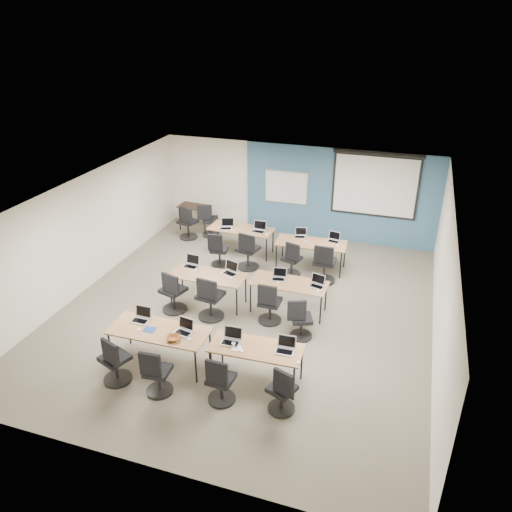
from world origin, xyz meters
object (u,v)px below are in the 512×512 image
(laptop_1, at_px, (184,329))
(task_chair_3, at_px, (282,394))
(laptop_0, at_px, (141,317))
(task_chair_4, at_px, (173,295))
(training_table_back_right, at_px, (311,244))
(task_chair_8, at_px, (218,252))
(laptop_5, at_px, (230,270))
(task_chair_9, at_px, (248,254))
(laptop_8, at_px, (226,226))
(task_chair_10, at_px, (292,262))
(task_chair_11, at_px, (324,266))
(training_table_front_right, at_px, (256,350))
(spare_chair_b, at_px, (188,225))
(task_chair_1, at_px, (156,376))
(laptop_2, at_px, (231,339))
(laptop_3, at_px, (285,347))
(utility_table, at_px, (194,209))
(training_table_front_left, at_px, (159,332))
(laptop_10, at_px, (300,235))
(training_table_mid_left, at_px, (208,277))
(laptop_11, at_px, (334,239))
(task_chair_5, at_px, (210,301))
(laptop_9, at_px, (259,229))
(laptop_7, at_px, (317,283))
(whiteboard, at_px, (286,187))
(task_chair_2, at_px, (220,384))
(training_table_back_left, at_px, (241,230))
(task_chair_0, at_px, (115,364))
(laptop_4, at_px, (191,264))
(projector_screen, at_px, (375,182))
(task_chair_7, at_px, (300,322))
(spare_chair_a, at_px, (209,223))

(laptop_1, bearing_deg, task_chair_3, -6.62)
(laptop_0, distance_m, task_chair_4, 1.53)
(training_table_back_right, xyz_separation_m, task_chair_8, (-2.31, -0.64, -0.29))
(laptop_5, xyz_separation_m, task_chair_9, (-0.16, 1.64, -0.36))
(laptop_8, bearing_deg, task_chair_9, -59.33)
(task_chair_10, bearing_deg, training_table_back_right, 75.52)
(laptop_1, height_order, task_chair_11, task_chair_11)
(training_table_front_right, bearing_deg, laptop_1, 176.39)
(task_chair_8, relative_size, spare_chair_b, 0.94)
(task_chair_1, distance_m, laptop_2, 1.44)
(laptop_2, distance_m, laptop_3, 0.99)
(training_table_back_right, bearing_deg, utility_table, 156.55)
(training_table_front_left, distance_m, laptop_10, 5.19)
(training_table_mid_left, bearing_deg, task_chair_11, 37.48)
(task_chair_4, relative_size, laptop_10, 3.36)
(task_chair_10, bearing_deg, training_table_front_left, -92.03)
(laptop_11, relative_size, task_chair_11, 0.29)
(task_chair_5, bearing_deg, training_table_front_right, -38.51)
(training_table_mid_left, bearing_deg, task_chair_8, 104.69)
(laptop_5, xyz_separation_m, laptop_9, (-0.11, 2.46, 0.00))
(laptop_7, xyz_separation_m, spare_chair_b, (-4.43, 2.86, -0.37))
(whiteboard, distance_m, task_chair_2, 7.46)
(laptop_11, bearing_deg, task_chair_8, -150.20)
(task_chair_8, relative_size, task_chair_11, 0.91)
(training_table_back_left, distance_m, laptop_11, 2.55)
(task_chair_0, bearing_deg, laptop_8, 111.78)
(training_table_back_left, xyz_separation_m, laptop_4, (-0.34, -2.45, 0.11))
(whiteboard, bearing_deg, training_table_front_left, -95.49)
(task_chair_0, bearing_deg, laptop_7, 69.64)
(laptop_9, xyz_separation_m, utility_table, (-2.44, 1.18, -0.14))
(training_table_back_left, relative_size, task_chair_11, 1.68)
(training_table_front_right, distance_m, task_chair_0, 2.54)
(task_chair_1, height_order, laptop_7, laptop_7)
(laptop_3, bearing_deg, training_table_back_right, 93.96)
(laptop_9, bearing_deg, task_chair_2, -78.09)
(laptop_8, bearing_deg, task_chair_11, -34.94)
(laptop_3, xyz_separation_m, laptop_10, (-0.90, 4.83, -0.00))
(task_chair_5, distance_m, task_chair_9, 2.47)
(task_chair_8, bearing_deg, laptop_10, 14.32)
(laptop_10, bearing_deg, task_chair_2, -105.98)
(training_table_front_right, xyz_separation_m, training_table_back_right, (-0.04, 4.64, 0.00))
(task_chair_9, bearing_deg, laptop_3, -50.58)
(laptop_1, distance_m, task_chair_9, 4.07)
(projector_screen, xyz_separation_m, utility_table, (-5.22, -0.50, -1.23))
(task_chair_7, distance_m, spare_chair_a, 5.65)
(laptop_11, xyz_separation_m, spare_chair_b, (-4.36, 0.45, -0.37))
(training_table_back_right, height_order, laptop_5, laptop_5)
(task_chair_0, height_order, utility_table, task_chair_0)
(laptop_2, distance_m, spare_chair_a, 6.39)
(laptop_11, bearing_deg, task_chair_10, -124.87)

